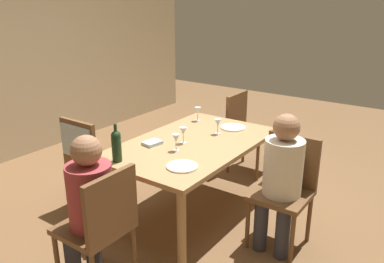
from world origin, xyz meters
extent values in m
plane|color=brown|center=(0.00, 0.00, 0.00)|extent=(10.00, 10.00, 0.00)
cube|color=beige|center=(0.00, 2.70, 1.35)|extent=(6.40, 0.12, 2.70)
cube|color=#A87F51|center=(0.00, 0.00, 0.71)|extent=(1.63, 1.00, 0.04)
cylinder|color=#A87F51|center=(-0.74, -0.43, 0.35)|extent=(0.07, 0.07, 0.69)
cylinder|color=#A87F51|center=(0.74, -0.43, 0.35)|extent=(0.07, 0.07, 0.69)
cylinder|color=#A87F51|center=(-0.74, 0.43, 0.35)|extent=(0.07, 0.07, 0.69)
cylinder|color=#A87F51|center=(0.74, 0.43, 0.35)|extent=(0.07, 0.07, 0.69)
cylinder|color=brown|center=(-0.19, -1.07, 0.22)|extent=(0.04, 0.04, 0.44)
cylinder|color=brown|center=(-0.19, -0.69, 0.22)|extent=(0.04, 0.04, 0.44)
cylinder|color=brown|center=(0.19, -1.07, 0.22)|extent=(0.04, 0.04, 0.44)
cylinder|color=brown|center=(0.19, -0.69, 0.22)|extent=(0.04, 0.04, 0.44)
cube|color=brown|center=(0.00, -0.88, 0.46)|extent=(0.44, 0.44, 0.04)
cube|color=brown|center=(0.20, -0.88, 0.70)|extent=(0.04, 0.44, 0.44)
cylinder|color=brown|center=(-1.38, 0.19, 0.22)|extent=(0.04, 0.04, 0.44)
cylinder|color=brown|center=(-1.00, 0.19, 0.22)|extent=(0.04, 0.04, 0.44)
cylinder|color=brown|center=(-1.00, -0.19, 0.22)|extent=(0.04, 0.04, 0.44)
cube|color=brown|center=(-1.19, 0.00, 0.46)|extent=(0.44, 0.44, 0.04)
cube|color=brown|center=(-1.19, -0.20, 0.70)|extent=(0.44, 0.04, 0.44)
cylinder|color=brown|center=(1.38, -0.19, 0.22)|extent=(0.04, 0.04, 0.44)
cylinder|color=brown|center=(1.00, -0.19, 0.22)|extent=(0.04, 0.04, 0.44)
cylinder|color=brown|center=(1.38, 0.19, 0.22)|extent=(0.04, 0.04, 0.44)
cylinder|color=brown|center=(1.00, 0.19, 0.22)|extent=(0.04, 0.04, 0.44)
cube|color=brown|center=(1.19, 0.00, 0.46)|extent=(0.44, 0.44, 0.04)
cube|color=brown|center=(1.19, 0.20, 0.70)|extent=(0.44, 0.04, 0.44)
cylinder|color=brown|center=(-0.18, 1.07, 0.22)|extent=(0.04, 0.04, 0.44)
cylinder|color=brown|center=(-0.18, 0.69, 0.22)|extent=(0.04, 0.04, 0.44)
cylinder|color=brown|center=(-0.56, 1.07, 0.22)|extent=(0.04, 0.04, 0.44)
cylinder|color=brown|center=(-0.56, 0.69, 0.22)|extent=(0.04, 0.04, 0.44)
cube|color=brown|center=(-0.37, 0.88, 0.46)|extent=(0.44, 0.44, 0.04)
cube|color=brown|center=(-0.57, 0.88, 0.70)|extent=(0.04, 0.44, 0.44)
cube|color=#ADC6D6|center=(-0.57, 0.88, 0.72)|extent=(0.07, 0.40, 0.31)
cylinder|color=#33333D|center=(-0.15, -0.97, 0.23)|extent=(0.11, 0.11, 0.46)
cylinder|color=#33333D|center=(-0.15, -0.79, 0.23)|extent=(0.11, 0.11, 0.46)
cylinder|color=beige|center=(0.00, -0.88, 0.70)|extent=(0.31, 0.31, 0.48)
sphere|color=#996B4C|center=(0.00, -0.88, 1.04)|extent=(0.21, 0.21, 0.21)
cylinder|color=#33333D|center=(-1.29, 0.14, 0.23)|extent=(0.11, 0.11, 0.46)
cylinder|color=#33333D|center=(-1.10, 0.14, 0.23)|extent=(0.11, 0.11, 0.46)
cylinder|color=#9E383D|center=(-1.19, 0.00, 0.70)|extent=(0.31, 0.31, 0.48)
sphere|color=#996B4C|center=(-1.19, 0.00, 1.04)|extent=(0.21, 0.21, 0.21)
cylinder|color=#19381E|center=(-0.70, 0.24, 0.83)|extent=(0.08, 0.08, 0.20)
sphere|color=#19381E|center=(-0.70, 0.24, 0.95)|extent=(0.08, 0.08, 0.08)
cylinder|color=#19381E|center=(-0.70, 0.24, 1.00)|extent=(0.03, 0.03, 0.09)
cylinder|color=silver|center=(0.32, -0.07, 0.73)|extent=(0.06, 0.06, 0.00)
cylinder|color=silver|center=(0.32, -0.07, 0.77)|extent=(0.01, 0.01, 0.07)
cone|color=silver|center=(0.32, -0.07, 0.84)|extent=(0.07, 0.07, 0.07)
cylinder|color=silver|center=(-0.07, 0.05, 0.73)|extent=(0.06, 0.06, 0.00)
cylinder|color=silver|center=(-0.07, 0.05, 0.77)|extent=(0.01, 0.01, 0.07)
cone|color=silver|center=(-0.07, 0.05, 0.84)|extent=(0.07, 0.07, 0.07)
cylinder|color=silver|center=(-0.25, -0.01, 0.73)|extent=(0.06, 0.06, 0.00)
cylinder|color=silver|center=(-0.25, -0.01, 0.77)|extent=(0.01, 0.01, 0.07)
cone|color=silver|center=(-0.25, -0.01, 0.84)|extent=(0.07, 0.07, 0.07)
cylinder|color=silver|center=(0.56, 0.32, 0.73)|extent=(0.06, 0.06, 0.00)
cylinder|color=silver|center=(0.56, 0.32, 0.77)|extent=(0.01, 0.01, 0.07)
cone|color=silver|center=(0.56, 0.32, 0.84)|extent=(0.07, 0.07, 0.07)
cylinder|color=white|center=(0.56, -0.11, 0.74)|extent=(0.25, 0.25, 0.01)
cylinder|color=white|center=(-0.50, -0.26, 0.74)|extent=(0.25, 0.25, 0.01)
cube|color=#ADC6D6|center=(-0.26, 0.25, 0.75)|extent=(0.18, 0.14, 0.03)
camera|label=1|loc=(-2.75, -1.93, 1.99)|focal=36.95mm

